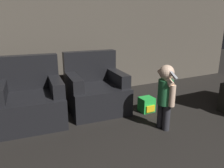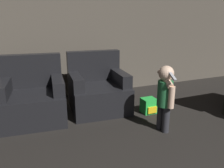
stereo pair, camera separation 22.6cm
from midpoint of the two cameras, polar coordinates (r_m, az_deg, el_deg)
The scene contains 5 objects.
wall_back at distance 4.21m, azimuth -7.95°, elevation 14.37°, with size 8.40×0.05×2.60m.
armchair_left at distance 3.40m, azimuth -18.16°, elevation -3.62°, with size 0.97×0.93×0.94m.
armchair_right at distance 3.60m, azimuth -1.90°, elevation -1.68°, with size 0.96×0.91×0.94m.
person_toddler at distance 2.92m, azimuth 15.90°, elevation -2.46°, with size 0.20×0.35×0.89m.
toy_backpack at distance 3.58m, azimuth 11.38°, elevation -5.59°, with size 0.22×0.22×0.24m.
Camera 2 is at (-0.96, 0.38, 1.44)m, focal length 35.00 mm.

